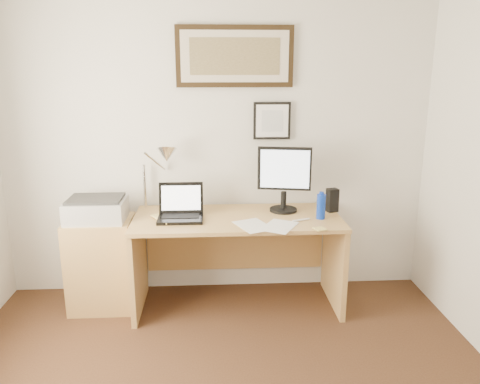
{
  "coord_description": "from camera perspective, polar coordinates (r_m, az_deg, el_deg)",
  "views": [
    {
      "loc": [
        -0.03,
        -1.81,
        1.86
      ],
      "look_at": [
        0.16,
        1.43,
        1.0
      ],
      "focal_mm": 35.0,
      "sensor_mm": 36.0,
      "label": 1
    }
  ],
  "objects": [
    {
      "name": "laptop",
      "position": [
        3.6,
        -7.24,
        -2.31
      ],
      "size": [
        0.34,
        0.29,
        0.26
      ],
      "color": "black",
      "rests_on": "desk"
    },
    {
      "name": "picture_large",
      "position": [
        3.78,
        -0.64,
        16.2
      ],
      "size": [
        0.92,
        0.04,
        0.47
      ],
      "color": "black",
      "rests_on": "wall_back"
    },
    {
      "name": "printer",
      "position": [
        3.74,
        -17.12,
        -2.0
      ],
      "size": [
        0.44,
        0.34,
        0.18
      ],
      "color": "#A9A9AC",
      "rests_on": "side_cabinet"
    },
    {
      "name": "side_cabinet",
      "position": [
        3.9,
        -16.45,
        -8.37
      ],
      "size": [
        0.5,
        0.4,
        0.73
      ],
      "primitive_type": "cube",
      "color": "#AF8449",
      "rests_on": "floor"
    },
    {
      "name": "book",
      "position": [
        3.56,
        -9.97,
        -3.4
      ],
      "size": [
        0.3,
        0.32,
        0.02
      ],
      "primitive_type": "imported",
      "rotation": [
        0.0,
        0.0,
        0.58
      ],
      "color": "#E7CB6C",
      "rests_on": "desk"
    },
    {
      "name": "sticky_pad",
      "position": [
        3.38,
        9.72,
        -4.46
      ],
      "size": [
        0.1,
        0.1,
        0.01
      ],
      "primitive_type": "cube",
      "rotation": [
        0.0,
        0.0,
        0.33
      ],
      "color": "#D9C467",
      "rests_on": "desk"
    },
    {
      "name": "wall_back",
      "position": [
        3.86,
        -2.87,
        5.71
      ],
      "size": [
        3.5,
        0.02,
        2.5
      ],
      "primitive_type": "cube",
      "color": "silver",
      "rests_on": "ground"
    },
    {
      "name": "desk_lamp",
      "position": [
        3.7,
        -9.19,
        4.17
      ],
      "size": [
        0.29,
        0.27,
        0.53
      ],
      "color": "silver",
      "rests_on": "desk"
    },
    {
      "name": "lcd_monitor",
      "position": [
        3.7,
        5.42,
        1.95
      ],
      "size": [
        0.42,
        0.22,
        0.52
      ],
      "color": "black",
      "rests_on": "desk"
    },
    {
      "name": "bottle_cap",
      "position": [
        3.57,
        9.92,
        -0.14
      ],
      "size": [
        0.03,
        0.03,
        0.02
      ],
      "primitive_type": "cylinder",
      "color": "#0D30AD",
      "rests_on": "water_bottle"
    },
    {
      "name": "paper_sheet_a",
      "position": [
        3.42,
        1.63,
        -4.11
      ],
      "size": [
        0.31,
        0.36,
        0.0
      ],
      "primitive_type": "cube",
      "rotation": [
        0.0,
        0.0,
        0.4
      ],
      "color": "white",
      "rests_on": "desk"
    },
    {
      "name": "marker_pen",
      "position": [
        3.55,
        7.45,
        -3.4
      ],
      "size": [
        0.14,
        0.06,
        0.02
      ],
      "primitive_type": "cylinder",
      "rotation": [
        0.0,
        1.57,
        0.35
      ],
      "color": "white",
      "rests_on": "desk"
    },
    {
      "name": "paper_sheet_b",
      "position": [
        3.41,
        4.81,
        -4.18
      ],
      "size": [
        0.32,
        0.36,
        0.0
      ],
      "primitive_type": "cube",
      "rotation": [
        0.0,
        0.0,
        -0.51
      ],
      "color": "white",
      "rests_on": "desk"
    },
    {
      "name": "desk",
      "position": [
        3.78,
        -0.4,
        -6.05
      ],
      "size": [
        1.6,
        0.7,
        0.75
      ],
      "color": "#AF8449",
      "rests_on": "floor"
    },
    {
      "name": "water_bottle",
      "position": [
        3.6,
        9.85,
        -1.76
      ],
      "size": [
        0.07,
        0.07,
        0.19
      ],
      "primitive_type": "cylinder",
      "color": "#0D30AD",
      "rests_on": "desk"
    },
    {
      "name": "picture_small",
      "position": [
        3.83,
        3.92,
        8.66
      ],
      "size": [
        0.3,
        0.03,
        0.3
      ],
      "color": "black",
      "rests_on": "wall_back"
    },
    {
      "name": "speaker",
      "position": [
        3.8,
        11.17,
        -0.98
      ],
      "size": [
        0.1,
        0.09,
        0.19
      ],
      "primitive_type": "cube",
      "rotation": [
        0.0,
        0.0,
        0.27
      ],
      "color": "black",
      "rests_on": "desk"
    }
  ]
}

